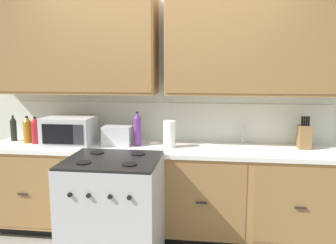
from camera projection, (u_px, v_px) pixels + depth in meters
wall_unit at (162, 69)px, 3.41m from camera, size 4.59×0.40×2.46m
counter_run at (160, 190)px, 3.40m from camera, size 3.42×0.64×0.90m
stove_range at (114, 214)px, 2.82m from camera, size 0.76×0.68×0.95m
microwave at (69, 131)px, 3.40m from camera, size 0.48×0.37×0.28m
toaster at (117, 136)px, 3.38m from camera, size 0.28×0.18×0.19m
knife_block at (304, 136)px, 3.24m from camera, size 0.11×0.14×0.31m
sink_faucet at (243, 135)px, 3.42m from camera, size 0.02×0.02×0.20m
paper_towel_roll at (169, 134)px, 3.28m from camera, size 0.12×0.12×0.26m
bottle_amber at (27, 130)px, 3.50m from camera, size 0.08×0.08×0.28m
bottle_dark at (13, 128)px, 3.59m from camera, size 0.06×0.06×0.27m
bottle_red at (35, 131)px, 3.45m from camera, size 0.08×0.08×0.28m
bottle_violet at (137, 129)px, 3.36m from camera, size 0.08×0.08×0.34m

